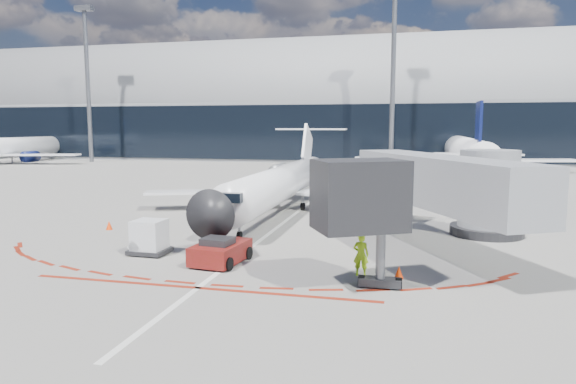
% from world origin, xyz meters
% --- Properties ---
extents(ground, '(260.00, 260.00, 0.00)m').
position_xyz_m(ground, '(0.00, 0.00, 0.00)').
color(ground, slate).
rests_on(ground, ground).
extents(apron_centerline, '(0.25, 40.00, 0.01)m').
position_xyz_m(apron_centerline, '(0.00, 2.00, 0.01)').
color(apron_centerline, silver).
rests_on(apron_centerline, ground).
extents(apron_stop_bar, '(14.00, 0.25, 0.01)m').
position_xyz_m(apron_stop_bar, '(0.00, -11.50, 0.01)').
color(apron_stop_bar, maroon).
rests_on(apron_stop_bar, ground).
extents(terminal_building, '(150.00, 24.15, 24.00)m').
position_xyz_m(terminal_building, '(0.00, 64.97, 8.52)').
color(terminal_building, gray).
rests_on(terminal_building, ground).
extents(jet_bridge, '(10.03, 15.20, 4.90)m').
position_xyz_m(jet_bridge, '(9.79, -3.01, 3.01)').
color(jet_bridge, gray).
rests_on(jet_bridge, ground).
extents(light_mast_west, '(0.70, 0.70, 25.00)m').
position_xyz_m(light_mast_west, '(-45.00, 48.00, 12.50)').
color(light_mast_west, slate).
rests_on(light_mast_west, ground).
extents(light_mast_centre, '(0.70, 0.70, 25.00)m').
position_xyz_m(light_mast_centre, '(5.00, 48.00, 12.50)').
color(light_mast_centre, slate).
rests_on(light_mast_centre, ground).
extents(regional_jet, '(20.52, 25.30, 6.34)m').
position_xyz_m(regional_jet, '(-1.11, 5.89, 2.12)').
color(regional_jet, white).
rests_on(regional_jet, ground).
extents(pushback_tug, '(2.29, 4.76, 1.22)m').
position_xyz_m(pushback_tug, '(-0.44, -7.92, 0.54)').
color(pushback_tug, '#5B150D').
rests_on(pushback_tug, ground).
extents(ramp_worker, '(0.66, 0.44, 1.76)m').
position_xyz_m(ramp_worker, '(5.88, -8.40, 0.88)').
color(ramp_worker, '#ACEB18').
rests_on(ramp_worker, ground).
extents(uld_container, '(1.80, 1.54, 1.66)m').
position_xyz_m(uld_container, '(-4.34, -7.18, 0.82)').
color(uld_container, black).
rests_on(uld_container, ground).
extents(safety_cone_left, '(0.38, 0.38, 0.53)m').
position_xyz_m(safety_cone_left, '(-9.55, -2.44, 0.27)').
color(safety_cone_left, '#F23705').
rests_on(safety_cone_left, ground).
extents(safety_cone_right, '(0.37, 0.37, 0.52)m').
position_xyz_m(safety_cone_right, '(7.42, -8.48, 0.26)').
color(safety_cone_right, '#F23705').
rests_on(safety_cone_right, ground).
extents(bg_airliner_0, '(30.24, 32.02, 9.78)m').
position_xyz_m(bg_airliner_0, '(-56.50, 41.68, 4.89)').
color(bg_airliner_0, white).
rests_on(bg_airliner_0, ground).
extents(bg_airliner_1, '(33.50, 35.47, 10.84)m').
position_xyz_m(bg_airliner_1, '(14.69, 42.90, 5.42)').
color(bg_airliner_1, white).
rests_on(bg_airliner_1, ground).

